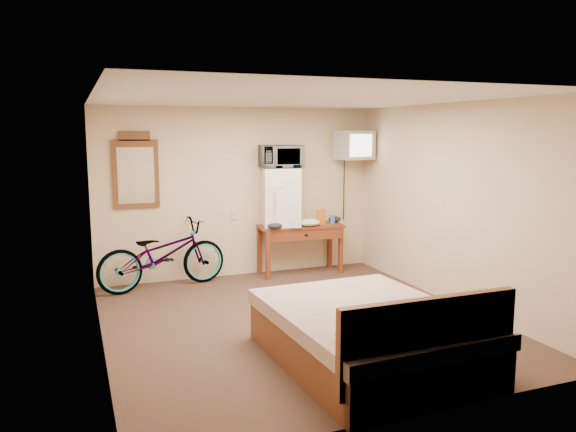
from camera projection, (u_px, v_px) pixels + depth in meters
The scene contains 13 objects.
room at pixel (297, 213), 6.22m from camera, with size 4.60×4.64×2.50m.
desk at pixel (301, 233), 8.47m from camera, with size 1.31×0.59×0.75m.
mini_fridge at pixel (281, 197), 8.34m from camera, with size 0.62×0.61×0.87m.
microwave at pixel (281, 157), 8.25m from camera, with size 0.60×0.41×0.33m, color white.
snack_bag at pixel (321, 217), 8.50m from camera, with size 0.12×0.07×0.23m, color orange.
blue_cup at pixel (333, 219), 8.59m from camera, with size 0.08×0.08×0.13m, color #3860C0.
cloth_cream at pixel (309, 223), 8.36m from camera, with size 0.34×0.26×0.11m, color silver.
cloth_dark_a at pixel (275, 226), 8.13m from camera, with size 0.23×0.17×0.09m, color black.
cloth_dark_b at pixel (335, 219), 8.73m from camera, with size 0.21×0.17×0.09m, color black.
crt_television at pixel (354, 145), 8.61m from camera, with size 0.57×0.63×0.44m.
wall_mirror at pixel (136, 171), 7.73m from camera, with size 0.62×0.04×1.06m.
bicycle at pixel (163, 254), 7.70m from camera, with size 0.63×1.81×0.95m, color black.
bed at pixel (371, 335), 5.16m from camera, with size 1.69×2.19×0.90m.
Camera 1 is at (-2.31, -5.70, 2.15)m, focal length 35.00 mm.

